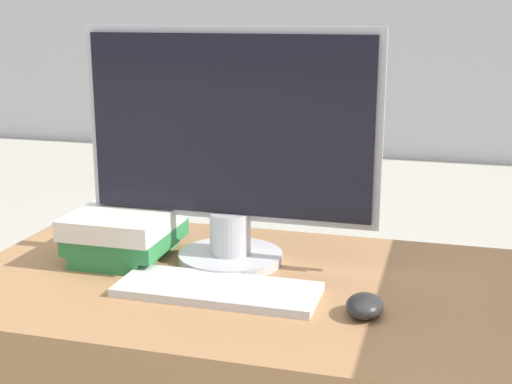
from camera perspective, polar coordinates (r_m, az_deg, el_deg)
monitor at (r=1.43m, az=-2.11°, el=3.74°), size 0.61×0.22×0.48m
keyboard at (r=1.33m, az=-3.08°, el=-7.80°), size 0.38×0.14×0.02m
mouse at (r=1.25m, az=8.69°, el=-8.98°), size 0.06×0.08×0.04m
book_stack at (r=1.53m, az=-10.44°, el=-3.23°), size 0.20×0.23×0.10m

